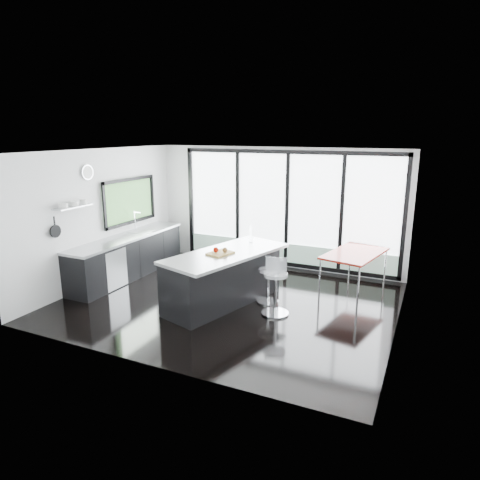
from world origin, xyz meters
The scene contains 11 objects.
floor centered at (0.00, 0.00, 0.00)m, with size 6.00×5.00×0.00m, color black.
ceiling centered at (0.00, 0.00, 2.80)m, with size 6.00×5.00×0.00m, color white.
wall_back centered at (0.27, 2.47, 1.27)m, with size 6.00×0.09×2.80m.
wall_front centered at (0.00, -2.50, 1.40)m, with size 6.00×0.00×2.80m, color silver.
wall_left centered at (-2.97, 0.27, 1.56)m, with size 0.26×5.00×2.80m.
wall_right centered at (3.00, 0.00, 1.40)m, with size 0.00×5.00×2.80m, color silver.
counter_cabinets centered at (-2.67, 0.40, 0.46)m, with size 0.69×3.24×1.36m.
island centered at (-0.06, -0.09, 0.51)m, with size 1.70×2.67×1.31m.
bar_stool_near centered at (1.00, -0.17, 0.38)m, with size 0.48×0.48×0.77m, color silver.
bar_stool_far centered at (0.69, 0.28, 0.33)m, with size 0.42×0.42×0.67m, color silver.
red_table centered at (2.04, 1.54, 0.41)m, with size 0.87×1.53×0.82m, color maroon.
Camera 1 is at (3.37, -6.79, 3.15)m, focal length 32.00 mm.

